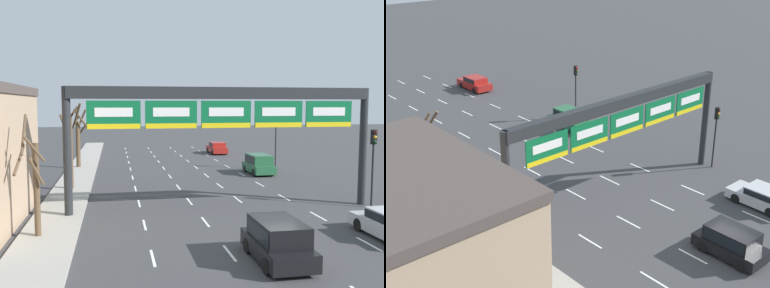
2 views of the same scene
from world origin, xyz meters
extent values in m
plane|color=#3D3D3F|center=(0.00, 0.00, 0.00)|extent=(220.00, 220.00, 0.00)
cube|color=#A8A399|center=(-9.65, 0.00, 0.07)|extent=(2.80, 110.00, 0.15)
cube|color=white|center=(-4.95, 1.00, 0.01)|extent=(0.12, 2.00, 0.01)
cube|color=white|center=(-4.95, 6.00, 0.01)|extent=(0.12, 2.00, 0.01)
cube|color=white|center=(-4.95, 11.00, 0.01)|extent=(0.12, 2.00, 0.01)
cube|color=white|center=(-4.95, 16.00, 0.01)|extent=(0.12, 2.00, 0.01)
cube|color=white|center=(-4.95, 21.00, 0.01)|extent=(0.12, 2.00, 0.01)
cube|color=white|center=(-4.95, 26.00, 0.01)|extent=(0.12, 2.00, 0.01)
cube|color=white|center=(-4.95, 31.00, 0.01)|extent=(0.12, 2.00, 0.01)
cube|color=white|center=(-4.95, 36.00, 0.01)|extent=(0.12, 2.00, 0.01)
cube|color=white|center=(-4.95, 41.00, 0.01)|extent=(0.12, 2.00, 0.01)
cube|color=white|center=(-4.95, 46.00, 0.01)|extent=(0.12, 2.00, 0.01)
cube|color=white|center=(-1.65, 1.00, 0.01)|extent=(0.12, 2.00, 0.01)
cube|color=white|center=(-1.65, 6.00, 0.01)|extent=(0.12, 2.00, 0.01)
cube|color=white|center=(-1.65, 11.00, 0.01)|extent=(0.12, 2.00, 0.01)
cube|color=white|center=(-1.65, 16.00, 0.01)|extent=(0.12, 2.00, 0.01)
cube|color=white|center=(-1.65, 21.00, 0.01)|extent=(0.12, 2.00, 0.01)
cube|color=white|center=(-1.65, 26.00, 0.01)|extent=(0.12, 2.00, 0.01)
cube|color=white|center=(-1.65, 31.00, 0.01)|extent=(0.12, 2.00, 0.01)
cube|color=white|center=(-1.65, 36.00, 0.01)|extent=(0.12, 2.00, 0.01)
cube|color=white|center=(-1.65, 41.00, 0.01)|extent=(0.12, 2.00, 0.01)
cube|color=white|center=(-1.65, 46.00, 0.01)|extent=(0.12, 2.00, 0.01)
cube|color=white|center=(1.65, 1.00, 0.01)|extent=(0.12, 2.00, 0.01)
cube|color=white|center=(1.65, 6.00, 0.01)|extent=(0.12, 2.00, 0.01)
cube|color=white|center=(1.65, 11.00, 0.01)|extent=(0.12, 2.00, 0.01)
cube|color=white|center=(1.65, 16.00, 0.01)|extent=(0.12, 2.00, 0.01)
cube|color=white|center=(1.65, 21.00, 0.01)|extent=(0.12, 2.00, 0.01)
cube|color=white|center=(1.65, 26.00, 0.01)|extent=(0.12, 2.00, 0.01)
cube|color=white|center=(1.65, 31.00, 0.01)|extent=(0.12, 2.00, 0.01)
cube|color=white|center=(1.65, 36.00, 0.01)|extent=(0.12, 2.00, 0.01)
cube|color=white|center=(1.65, 41.00, 0.01)|extent=(0.12, 2.00, 0.01)
cube|color=white|center=(1.65, 46.00, 0.01)|extent=(0.12, 2.00, 0.01)
cube|color=white|center=(4.95, 1.00, 0.01)|extent=(0.12, 2.00, 0.01)
cube|color=white|center=(4.95, 6.00, 0.01)|extent=(0.12, 2.00, 0.01)
cube|color=white|center=(4.95, 11.00, 0.01)|extent=(0.12, 2.00, 0.01)
cube|color=white|center=(4.95, 16.00, 0.01)|extent=(0.12, 2.00, 0.01)
cube|color=white|center=(4.95, 21.00, 0.01)|extent=(0.12, 2.00, 0.01)
cube|color=white|center=(4.95, 26.00, 0.01)|extent=(0.12, 2.00, 0.01)
cube|color=white|center=(4.95, 31.00, 0.01)|extent=(0.12, 2.00, 0.01)
cube|color=white|center=(4.95, 36.00, 0.01)|extent=(0.12, 2.00, 0.01)
cube|color=white|center=(4.95, 41.00, 0.01)|extent=(0.12, 2.00, 0.01)
cube|color=white|center=(4.95, 46.00, 0.01)|extent=(0.12, 2.00, 0.01)
cylinder|color=#232628|center=(-9.05, 8.29, 3.69)|extent=(0.47, 0.47, 7.39)
cylinder|color=#232628|center=(9.05, 8.29, 3.69)|extent=(0.47, 0.47, 7.39)
cube|color=#232628|center=(0.00, 8.29, 7.04)|extent=(18.10, 0.60, 0.70)
cube|color=#0C6033|center=(-6.46, 7.95, 5.80)|extent=(2.98, 0.08, 1.58)
cube|color=white|center=(-6.46, 7.90, 5.94)|extent=(2.09, 0.02, 0.50)
cube|color=yellow|center=(-6.46, 7.90, 5.15)|extent=(2.92, 0.02, 0.28)
cube|color=#0C6033|center=(-3.23, 7.95, 5.80)|extent=(2.98, 0.08, 1.58)
cube|color=white|center=(-3.23, 7.90, 5.94)|extent=(2.09, 0.02, 0.50)
cube|color=yellow|center=(-3.23, 7.90, 5.15)|extent=(2.92, 0.02, 0.28)
cube|color=#0C6033|center=(0.00, 7.95, 5.80)|extent=(2.98, 0.08, 1.58)
cube|color=white|center=(0.00, 7.90, 5.94)|extent=(2.09, 0.02, 0.50)
cube|color=yellow|center=(0.00, 7.90, 5.15)|extent=(2.92, 0.02, 0.28)
cube|color=#0C6033|center=(3.23, 7.95, 5.80)|extent=(2.98, 0.08, 1.58)
cube|color=white|center=(3.23, 7.90, 5.94)|extent=(2.09, 0.02, 0.50)
cube|color=yellow|center=(3.23, 7.90, 5.15)|extent=(2.92, 0.02, 0.28)
cube|color=#0C6033|center=(6.46, 7.95, 5.80)|extent=(2.98, 0.08, 1.58)
cube|color=white|center=(6.46, 7.90, 5.94)|extent=(2.09, 0.02, 0.50)
cube|color=yellow|center=(6.46, 7.90, 5.15)|extent=(2.92, 0.02, 0.28)
cube|color=maroon|center=(6.65, 37.70, 0.57)|extent=(1.88, 4.62, 0.74)
cube|color=maroon|center=(6.65, 37.42, 1.21)|extent=(1.73, 2.40, 0.55)
cube|color=black|center=(6.65, 37.42, 1.21)|extent=(1.76, 2.21, 0.40)
cylinder|color=black|center=(5.80, 39.08, 0.33)|extent=(0.22, 0.66, 0.66)
cylinder|color=black|center=(7.50, 39.08, 0.33)|extent=(0.22, 0.66, 0.66)
cylinder|color=black|center=(5.80, 36.31, 0.33)|extent=(0.22, 0.66, 0.66)
cylinder|color=black|center=(7.50, 36.31, 0.33)|extent=(0.22, 0.66, 0.66)
cylinder|color=black|center=(5.62, 2.95, 0.33)|extent=(0.22, 0.66, 0.66)
cube|color=#235B38|center=(6.59, 21.05, 0.56)|extent=(1.90, 4.29, 0.72)
cube|color=#235B38|center=(6.59, 21.01, 1.36)|extent=(1.74, 3.00, 0.88)
cube|color=black|center=(6.59, 21.01, 1.36)|extent=(1.78, 2.76, 0.63)
cylinder|color=black|center=(5.73, 22.34, 0.33)|extent=(0.22, 0.66, 0.66)
cylinder|color=black|center=(7.45, 22.34, 0.33)|extent=(0.22, 0.66, 0.66)
cylinder|color=black|center=(5.73, 19.77, 0.33)|extent=(0.22, 0.66, 0.66)
cylinder|color=black|center=(7.45, 19.77, 0.33)|extent=(0.22, 0.66, 0.66)
cube|color=black|center=(-0.01, -0.31, 0.55)|extent=(1.89, 4.04, 0.70)
cube|color=black|center=(-0.01, -0.35, 1.31)|extent=(1.74, 2.82, 0.83)
cube|color=black|center=(-0.01, -0.35, 1.31)|extent=(1.78, 2.60, 0.60)
cylinder|color=black|center=(-0.87, 0.90, 0.33)|extent=(0.22, 0.66, 0.66)
cylinder|color=black|center=(0.85, 0.90, 0.33)|extent=(0.22, 0.66, 0.66)
cylinder|color=black|center=(-0.87, -1.52, 0.33)|extent=(0.22, 0.66, 0.66)
cylinder|color=black|center=(0.85, -1.52, 0.33)|extent=(0.22, 0.66, 0.66)
cylinder|color=black|center=(9.18, 7.37, 1.97)|extent=(0.12, 0.12, 3.94)
cube|color=black|center=(9.18, 7.37, 4.39)|extent=(0.30, 0.24, 0.90)
sphere|color=#3D0E0C|center=(9.18, 7.24, 4.69)|extent=(0.20, 0.20, 0.20)
sphere|color=gold|center=(9.18, 7.24, 4.39)|extent=(0.20, 0.20, 0.20)
sphere|color=#0E3515|center=(9.18, 7.24, 4.09)|extent=(0.20, 0.20, 0.20)
cylinder|color=black|center=(9.00, 23.03, 2.08)|extent=(0.12, 0.12, 4.17)
cube|color=black|center=(9.00, 23.03, 4.62)|extent=(0.30, 0.24, 0.90)
sphere|color=red|center=(9.00, 22.90, 4.92)|extent=(0.20, 0.20, 0.20)
sphere|color=#412F0C|center=(9.00, 22.90, 4.62)|extent=(0.20, 0.20, 0.20)
sphere|color=#0E3515|center=(9.00, 22.90, 4.32)|extent=(0.20, 0.20, 0.20)
cylinder|color=brown|center=(-10.03, 27.47, 2.43)|extent=(0.43, 0.43, 4.55)
cylinder|color=brown|center=(-10.35, 27.80, 4.49)|extent=(0.90, 0.88, 1.36)
cylinder|color=brown|center=(-9.64, 27.86, 4.98)|extent=(1.03, 1.04, 1.87)
cylinder|color=brown|center=(-9.50, 27.91, 4.03)|extent=(1.10, 1.28, 1.37)
cylinder|color=brown|center=(-9.65, 26.88, 4.96)|extent=(1.42, 1.00, 1.96)
cylinder|color=brown|center=(-10.09, 4.57, 2.36)|extent=(0.29, 0.29, 4.43)
cylinder|color=brown|center=(-10.03, 4.27, 3.29)|extent=(0.74, 0.27, 1.35)
cylinder|color=brown|center=(-10.07, 4.15, 4.34)|extent=(0.95, 0.19, 1.22)
cylinder|color=brown|center=(-10.59, 4.59, 4.97)|extent=(0.17, 1.13, 1.89)
cylinder|color=brown|center=(-10.84, 4.66, 3.80)|extent=(0.32, 1.60, 1.34)
cylinder|color=brown|center=(-9.69, 16.23, 2.79)|extent=(0.39, 0.39, 5.27)
cylinder|color=brown|center=(-10.02, 15.93, 4.77)|extent=(0.84, 0.90, 1.78)
cylinder|color=brown|center=(-9.16, 16.50, 5.66)|extent=(0.76, 1.27, 1.70)
cylinder|color=brown|center=(-9.60, 16.73, 5.55)|extent=(1.16, 0.38, 1.42)
camera|label=1|loc=(-6.43, -16.27, 6.37)|focal=40.00mm
camera|label=2|loc=(-23.47, -13.70, 17.45)|focal=50.00mm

